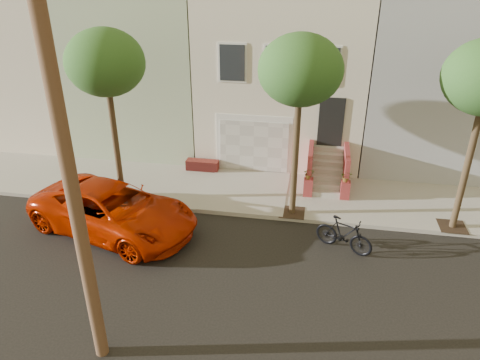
# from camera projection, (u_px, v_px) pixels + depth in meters

# --- Properties ---
(ground) EXTENTS (90.00, 90.00, 0.00)m
(ground) POSITION_uv_depth(u_px,v_px,m) (248.00, 281.00, 13.07)
(ground) COLOR black
(ground) RESTS_ON ground
(sidewalk) EXTENTS (40.00, 3.70, 0.15)m
(sidewalk) POSITION_uv_depth(u_px,v_px,m) (269.00, 193.00, 17.76)
(sidewalk) COLOR #9B988D
(sidewalk) RESTS_ON ground
(house_row) EXTENTS (33.10, 11.70, 7.00)m
(house_row) POSITION_uv_depth(u_px,v_px,m) (286.00, 70.00, 21.32)
(house_row) COLOR beige
(house_row) RESTS_ON sidewalk
(tree_left) EXTENTS (2.70, 2.57, 6.30)m
(tree_left) POSITION_uv_depth(u_px,v_px,m) (105.00, 64.00, 15.03)
(tree_left) COLOR #2D2116
(tree_left) RESTS_ON sidewalk
(tree_mid) EXTENTS (2.70, 2.57, 6.30)m
(tree_mid) POSITION_uv_depth(u_px,v_px,m) (300.00, 71.00, 14.02)
(tree_mid) COLOR #2D2116
(tree_mid) RESTS_ON sidewalk
(pickup_truck) EXTENTS (6.39, 4.28, 1.63)m
(pickup_truck) POSITION_uv_depth(u_px,v_px,m) (113.00, 210.00, 15.14)
(pickup_truck) COLOR #B41F00
(pickup_truck) RESTS_ON ground
(motorcycle) EXTENTS (1.95, 1.28, 1.14)m
(motorcycle) POSITION_uv_depth(u_px,v_px,m) (344.00, 234.00, 14.23)
(motorcycle) COLOR black
(motorcycle) RESTS_ON ground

